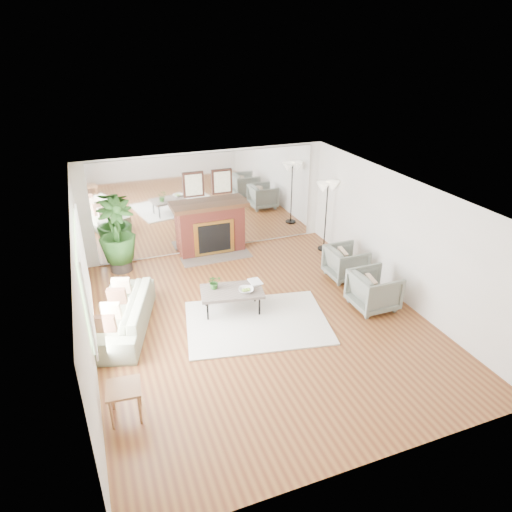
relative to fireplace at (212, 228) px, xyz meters
name	(u,v)px	position (x,y,z in m)	size (l,w,h in m)	color
ground	(260,321)	(0.00, -3.26, -0.66)	(7.00, 7.00, 0.00)	brown
wall_left	(84,292)	(-2.99, -3.26, 0.59)	(0.02, 7.00, 2.50)	silver
wall_right	(399,238)	(2.99, -3.26, 0.59)	(0.02, 7.00, 2.50)	silver
wall_back	(208,202)	(0.00, 0.23, 0.59)	(6.00, 0.02, 2.50)	silver
mirror_panel	(208,203)	(0.00, 0.21, 0.59)	(5.40, 0.04, 2.40)	silver
window_panel	(84,275)	(-2.96, -2.86, 0.69)	(0.04, 2.40, 1.50)	#B2E09E
fireplace	(212,228)	(0.00, 0.00, 0.00)	(1.85, 0.83, 2.05)	maroon
area_rug	(257,322)	(-0.08, -3.31, -0.65)	(2.63, 1.88, 0.03)	white
coffee_table	(232,292)	(-0.39, -2.75, -0.22)	(1.30, 0.91, 0.48)	#5D5249
sofa	(122,314)	(-2.45, -2.62, -0.34)	(2.20, 0.86, 0.64)	gray
armchair_back	(346,262)	(2.42, -2.30, -0.29)	(0.78, 0.81, 0.73)	slate
armchair_front	(374,290)	(2.28, -3.60, -0.27)	(0.82, 0.85, 0.77)	slate
side_table	(124,392)	(-2.65, -4.85, -0.21)	(0.51, 0.51, 0.54)	#98633D
potted_ficus	(117,234)	(-2.24, -0.16, 0.25)	(0.94, 0.94, 1.70)	#29221E
floor_lamp	(328,192)	(2.69, -0.81, 0.85)	(0.57, 0.32, 1.77)	black
tabletop_plant	(214,282)	(-0.68, -2.57, -0.04)	(0.25, 0.22, 0.28)	#28561F
fruit_bowl	(246,290)	(-0.15, -2.90, -0.15)	(0.29, 0.29, 0.07)	#98633D
book	(250,283)	(0.03, -2.62, -0.17)	(0.23, 0.32, 0.02)	#98633D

